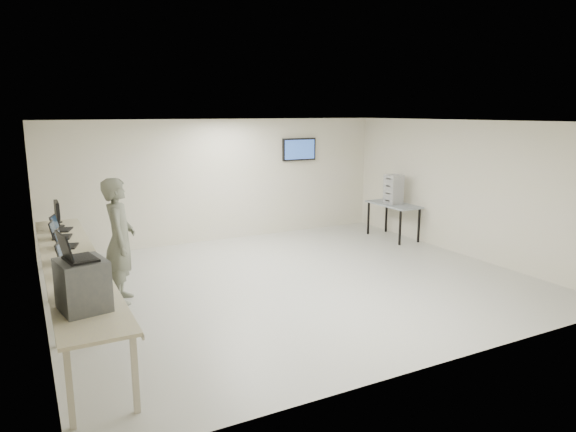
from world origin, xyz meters
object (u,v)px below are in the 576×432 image
workbench (72,264)px  side_table (393,207)px  equipment_box (83,285)px  soldier (120,241)px

workbench → side_table: size_ratio=4.32×
workbench → equipment_box: bearing=-91.7°
workbench → equipment_box: (-0.06, -2.12, 0.35)m
soldier → side_table: 6.59m
workbench → soldier: (0.74, 0.40, 0.16)m
workbench → side_table: workbench is taller
equipment_box → soldier: size_ratio=0.28×
side_table → equipment_box: bearing=-152.1°
soldier → workbench: bearing=133.1°
side_table → soldier: bearing=-168.5°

